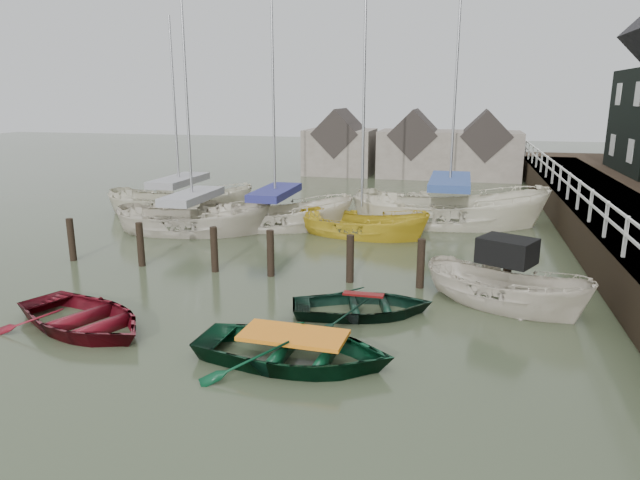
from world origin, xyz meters
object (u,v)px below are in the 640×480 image
(sailboat_c, at_px, (361,235))
(sailboat_e, at_px, (181,213))
(rowboat_green, at_px, (294,362))
(sailboat_b, at_px, (276,226))
(rowboat_red, at_px, (84,329))
(sailboat_a, at_px, (194,231))
(rowboat_dkgreen, at_px, (363,314))
(motorboat, at_px, (503,303))
(sailboat_d, at_px, (448,223))

(sailboat_c, relative_size, sailboat_e, 1.11)
(rowboat_green, height_order, sailboat_b, sailboat_b)
(rowboat_red, bearing_deg, sailboat_a, 33.76)
(rowboat_dkgreen, distance_m, motorboat, 3.67)
(rowboat_red, height_order, sailboat_e, sailboat_e)
(rowboat_green, xyz_separation_m, sailboat_e, (-9.23, 13.02, 0.06))
(sailboat_a, xyz_separation_m, sailboat_c, (6.49, 1.09, -0.04))
(rowboat_green, bearing_deg, rowboat_dkgreen, -15.08)
(sailboat_c, xyz_separation_m, sailboat_d, (3.17, 2.74, 0.04))
(sailboat_a, distance_m, sailboat_b, 3.26)
(sailboat_e, bearing_deg, sailboat_c, -113.33)
(rowboat_red, height_order, sailboat_d, sailboat_d)
(sailboat_d, bearing_deg, sailboat_e, 88.90)
(rowboat_dkgreen, relative_size, sailboat_e, 0.35)
(sailboat_d, bearing_deg, sailboat_b, 104.20)
(motorboat, distance_m, sailboat_a, 12.62)
(motorboat, xyz_separation_m, sailboat_e, (-13.53, 8.70, -0.04))
(rowboat_red, xyz_separation_m, rowboat_dkgreen, (6.12, 2.45, 0.00))
(sailboat_b, bearing_deg, rowboat_red, 157.96)
(rowboat_red, distance_m, rowboat_green, 5.23)
(rowboat_green, relative_size, motorboat, 0.88)
(rowboat_red, distance_m, sailboat_e, 13.18)
(rowboat_green, xyz_separation_m, rowboat_dkgreen, (0.91, 2.92, 0.00))
(sailboat_b, distance_m, sailboat_c, 3.65)
(rowboat_green, distance_m, sailboat_e, 15.96)
(sailboat_d, distance_m, sailboat_e, 11.88)
(sailboat_a, bearing_deg, motorboat, -125.07)
(rowboat_green, xyz_separation_m, sailboat_a, (-7.03, 9.87, 0.06))
(sailboat_c, distance_m, sailboat_e, 8.92)
(rowboat_dkgreen, xyz_separation_m, sailboat_e, (-10.14, 10.10, 0.06))
(motorboat, relative_size, sailboat_b, 0.38)
(sailboat_d, bearing_deg, rowboat_dkgreen, 166.52)
(sailboat_b, relative_size, sailboat_c, 1.11)
(rowboat_red, relative_size, sailboat_e, 0.40)
(rowboat_green, distance_m, sailboat_d, 13.96)
(rowboat_dkgreen, bearing_deg, rowboat_red, 94.96)
(rowboat_dkgreen, bearing_deg, sailboat_e, 28.26)
(rowboat_red, bearing_deg, rowboat_green, -72.37)
(rowboat_dkgreen, bearing_deg, sailboat_a, 31.97)
(rowboat_green, relative_size, sailboat_c, 0.38)
(rowboat_red, distance_m, sailboat_c, 11.48)
(sailboat_a, relative_size, sailboat_b, 0.92)
(sailboat_e, bearing_deg, sailboat_d, -96.68)
(rowboat_green, bearing_deg, sailboat_b, 22.28)
(sailboat_b, relative_size, sailboat_e, 1.23)
(rowboat_red, xyz_separation_m, sailboat_c, (4.67, 10.49, 0.02))
(rowboat_green, distance_m, rowboat_dkgreen, 3.06)
(rowboat_red, distance_m, sailboat_d, 15.38)
(sailboat_a, bearing_deg, sailboat_b, -70.60)
(sailboat_d, bearing_deg, rowboat_red, 144.94)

